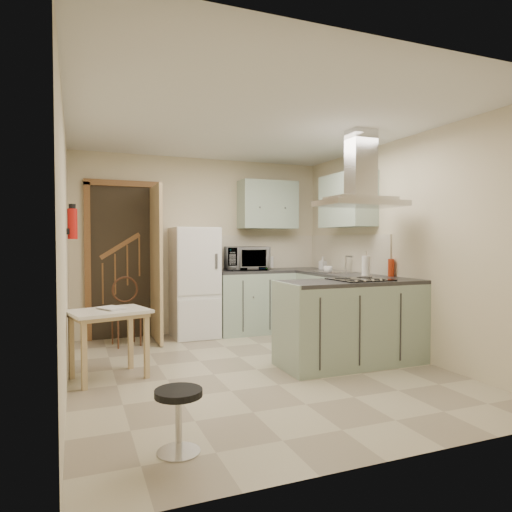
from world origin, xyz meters
name	(u,v)px	position (x,y,z in m)	size (l,w,h in m)	color
floor	(257,369)	(0.00, 0.00, 0.00)	(4.20, 4.20, 0.00)	#B3A98B
ceiling	(257,124)	(0.00, 0.00, 2.50)	(4.20, 4.20, 0.00)	silver
back_wall	(203,246)	(0.00, 2.10, 1.25)	(3.60, 3.60, 0.00)	beige
left_wall	(65,249)	(-1.80, 0.00, 1.25)	(4.20, 4.20, 0.00)	beige
right_wall	(400,247)	(1.80, 0.00, 1.25)	(4.20, 4.20, 0.00)	beige
doorway	(124,261)	(-1.10, 2.07, 1.05)	(1.10, 0.12, 2.10)	brown
fridge	(194,282)	(-0.20, 1.80, 0.75)	(0.60, 0.60, 1.50)	white
counter_back	(253,301)	(0.66, 1.80, 0.45)	(1.08, 0.60, 0.90)	#9EB2A0
counter_right	(327,304)	(1.50, 1.12, 0.45)	(0.60, 1.95, 0.90)	#9EB2A0
splashback	(264,252)	(0.96, 2.09, 1.15)	(1.68, 0.02, 0.50)	beige
wall_cabinet_back	(268,205)	(0.95, 1.93, 1.85)	(0.85, 0.35, 0.70)	#9EB2A0
wall_cabinet_right	(347,201)	(1.62, 0.85, 1.85)	(0.35, 0.90, 0.70)	#9EB2A0
peninsula	(352,322)	(1.02, -0.18, 0.45)	(1.55, 0.65, 0.90)	#9EB2A0
hob	(360,279)	(1.12, -0.18, 0.91)	(0.58, 0.50, 0.01)	black
extractor_hood	(361,203)	(1.12, -0.18, 1.72)	(0.90, 0.55, 0.10)	silver
sink	(334,272)	(1.50, 0.95, 0.91)	(0.45, 0.40, 0.01)	silver
fire_extinguisher	(72,224)	(-1.74, 0.90, 1.50)	(0.10, 0.10, 0.32)	#B2140F
drop_leaf_table	(109,344)	(-1.43, 0.24, 0.33)	(0.71, 0.53, 0.66)	tan
bentwood_chair	(126,314)	(-1.13, 1.62, 0.39)	(0.35, 0.35, 0.78)	#54211C
stool	(179,421)	(-1.13, -1.52, 0.20)	(0.30, 0.30, 0.40)	black
microwave	(247,258)	(0.57, 1.81, 1.07)	(0.61, 0.41, 0.33)	black
kettle	(269,262)	(0.96, 1.90, 1.00)	(0.14, 0.14, 0.20)	white
cereal_box	(263,259)	(0.86, 1.89, 1.05)	(0.08, 0.21, 0.31)	#C48217
soap_bottle	(323,263)	(1.63, 1.49, 0.99)	(0.08, 0.09, 0.18)	#B2AFBC
paper_towel	(366,266)	(1.49, 0.22, 1.03)	(0.10, 0.10, 0.25)	white
cup	(328,270)	(1.31, 0.79, 0.95)	(0.12, 0.12, 0.09)	silver
red_bottle	(391,268)	(1.75, 0.10, 1.00)	(0.07, 0.07, 0.21)	#B72E0F
book	(103,304)	(-1.48, 0.24, 0.72)	(0.19, 0.26, 0.11)	brown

